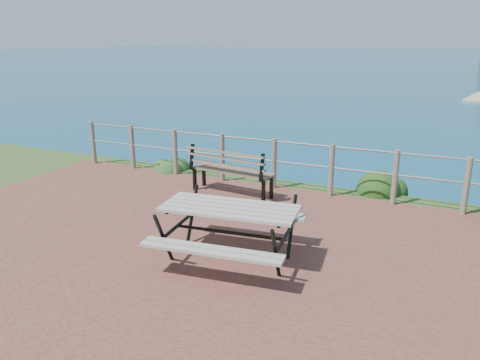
% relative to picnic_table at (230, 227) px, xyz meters
% --- Properties ---
extents(ground, '(10.00, 7.00, 0.12)m').
position_rel_picnic_table_xyz_m(ground, '(-0.61, -0.15, -0.48)').
color(ground, brown).
rests_on(ground, ground).
extents(ocean, '(1200.00, 1200.00, 0.00)m').
position_rel_picnic_table_xyz_m(ocean, '(-0.61, 199.85, -0.48)').
color(ocean, '#15677F').
rests_on(ocean, ground).
extents(safety_railing, '(9.40, 0.10, 1.00)m').
position_rel_picnic_table_xyz_m(safety_railing, '(-0.61, 3.20, 0.09)').
color(safety_railing, '#6B5B4C').
rests_on(safety_railing, ground).
extents(picnic_table, '(1.86, 1.54, 0.75)m').
position_rel_picnic_table_xyz_m(picnic_table, '(0.00, 0.00, 0.00)').
color(picnic_table, gray).
rests_on(picnic_table, ground).
extents(park_bench, '(1.70, 0.59, 0.94)m').
position_rel_picnic_table_xyz_m(park_bench, '(-1.20, 2.51, 0.13)').
color(park_bench, brown).
rests_on(park_bench, ground).
extents(shrub_lip_west, '(0.67, 0.67, 0.37)m').
position_rel_picnic_table_xyz_m(shrub_lip_west, '(-3.38, 3.60, -0.48)').
color(shrub_lip_west, '#1C4C1E').
rests_on(shrub_lip_west, ground).
extents(shrub_lip_east, '(0.86, 0.86, 0.64)m').
position_rel_picnic_table_xyz_m(shrub_lip_east, '(1.56, 3.96, -0.48)').
color(shrub_lip_east, '#224314').
rests_on(shrub_lip_east, ground).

